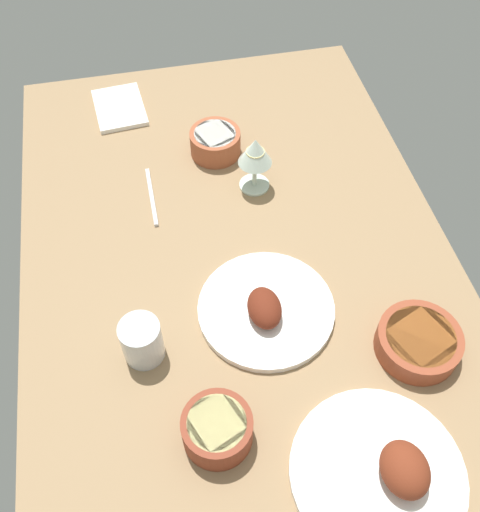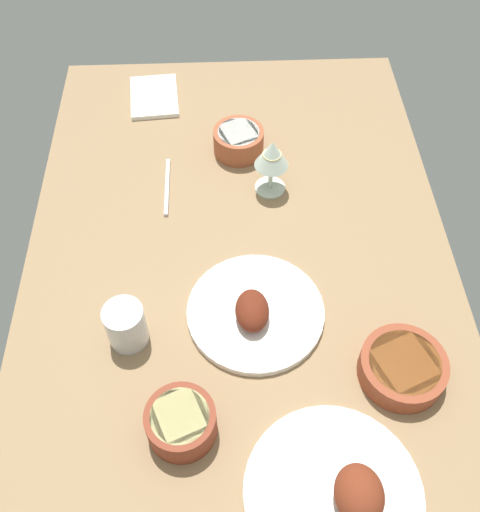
{
  "view_description": "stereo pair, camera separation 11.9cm",
  "coord_description": "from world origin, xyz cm",
  "views": [
    {
      "loc": [
        -69.87,
        14.81,
        101.43
      ],
      "look_at": [
        0.0,
        0.0,
        6.0
      ],
      "focal_mm": 40.57,
      "sensor_mm": 36.0,
      "label": 1
    },
    {
      "loc": [
        -71.36,
        3.0,
        101.43
      ],
      "look_at": [
        0.0,
        0.0,
        6.0
      ],
      "focal_mm": 40.57,
      "sensor_mm": 36.0,
      "label": 2
    }
  ],
  "objects": [
    {
      "name": "dining_table",
      "position": [
        0.0,
        0.0,
        2.0
      ],
      "size": [
        140.0,
        90.0,
        4.0
      ],
      "primitive_type": "cube",
      "color": "#937551",
      "rests_on": "ground"
    },
    {
      "name": "plate_center_main",
      "position": [
        -47.4,
        -13.77,
        5.73
      ],
      "size": [
        28.84,
        28.84,
        7.6
      ],
      "color": "white",
      "rests_on": "dining_table"
    },
    {
      "name": "plate_near_viewer",
      "position": [
        -13.16,
        -2.32,
        5.44
      ],
      "size": [
        26.75,
        26.75,
        6.42
      ],
      "color": "white",
      "rests_on": "dining_table"
    },
    {
      "name": "bowl_cream",
      "position": [
        33.63,
        -1.08,
        7.28
      ],
      "size": [
        12.08,
        12.08,
        6.05
      ],
      "color": "#A35133",
      "rests_on": "dining_table"
    },
    {
      "name": "bowl_soup",
      "position": [
        -26.58,
        -28.05,
        6.65
      ],
      "size": [
        15.59,
        15.59,
        4.83
      ],
      "color": "brown",
      "rests_on": "dining_table"
    },
    {
      "name": "bowl_potatoes",
      "position": [
        -35.39,
        11.37,
        7.49
      ],
      "size": [
        11.98,
        11.98,
        6.46
      ],
      "color": "brown",
      "rests_on": "dining_table"
    },
    {
      "name": "wine_glass",
      "position": [
        20.78,
        -7.79,
        13.93
      ],
      "size": [
        7.6,
        7.6,
        14.0
      ],
      "color": "silver",
      "rests_on": "dining_table"
    },
    {
      "name": "water_tumbler",
      "position": [
        -17.02,
        21.75,
        8.63
      ],
      "size": [
        7.57,
        7.57,
        9.26
      ],
      "primitive_type": "cylinder",
      "color": "silver",
      "rests_on": "dining_table"
    },
    {
      "name": "folded_napkin",
      "position": [
        54.55,
        20.4,
        4.6
      ],
      "size": [
        17.78,
        13.56,
        1.2
      ],
      "primitive_type": "cube",
      "rotation": [
        0.0,
        0.0,
        0.08
      ],
      "color": "white",
      "rests_on": "dining_table"
    },
    {
      "name": "fork_loose",
      "position": [
        21.87,
        15.91,
        4.4
      ],
      "size": [
        17.51,
        0.96,
        0.8
      ],
      "primitive_type": "cube",
      "rotation": [
        0.0,
        0.0,
        3.15
      ],
      "color": "silver",
      "rests_on": "dining_table"
    }
  ]
}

